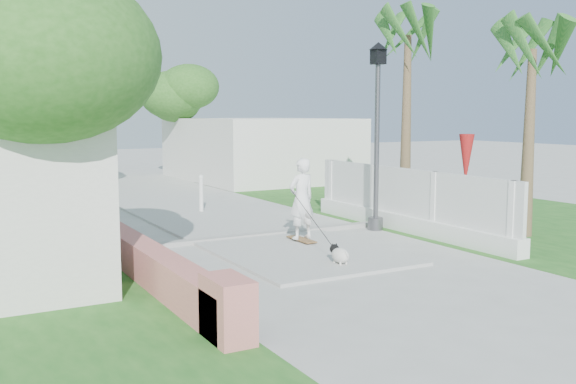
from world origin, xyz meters
TOP-DOWN VIEW (x-y plane):
  - ground at (0.00, 0.00)m, footprint 90.00×90.00m
  - path_strip at (0.00, 20.00)m, footprint 3.20×36.00m
  - curb at (0.00, 6.00)m, footprint 6.50×0.25m
  - grass_right at (7.00, 8.00)m, footprint 8.00×20.00m
  - pink_wall at (-3.30, 3.55)m, footprint 0.45×8.20m
  - lattice_fence at (3.40, 5.00)m, footprint 0.35×7.00m
  - building_right at (6.00, 18.00)m, footprint 6.00×8.00m
  - street_lamp at (2.90, 5.50)m, footprint 0.44×0.44m
  - bollard at (0.20, 10.00)m, footprint 0.14×0.14m
  - patio_umbrella at (4.80, 4.50)m, footprint 0.36×0.36m
  - tree_left_near at (-4.48, 2.98)m, footprint 3.60×3.60m
  - tree_path_left at (-2.98, 15.98)m, footprint 3.40×3.40m
  - tree_path_right at (3.22, 19.98)m, footprint 3.00×3.00m
  - tree_path_far at (-2.78, 25.98)m, footprint 3.20×3.20m
  - palm_far at (4.60, 6.50)m, footprint 1.80×1.80m
  - palm_near at (5.40, 3.20)m, footprint 1.80×1.80m
  - skateboarder at (0.35, 4.52)m, footprint 0.78×2.41m
  - dog at (0.06, 2.80)m, footprint 0.27×0.59m
  - parked_car at (-0.38, 27.88)m, footprint 4.39×2.32m

SIDE VIEW (x-z plane):
  - ground at x=0.00m, z-range 0.00..0.00m
  - grass_right at x=7.00m, z-range 0.00..0.01m
  - path_strip at x=0.00m, z-range 0.00..0.06m
  - curb at x=0.00m, z-range 0.00..0.10m
  - dog at x=0.06m, z-range 0.02..0.42m
  - pink_wall at x=-3.30m, z-range -0.09..0.71m
  - lattice_fence at x=3.40m, z-range -0.21..1.29m
  - bollard at x=0.20m, z-range 0.04..1.13m
  - parked_car at x=-0.38m, z-range 0.00..1.42m
  - skateboarder at x=0.35m, z-range -0.05..1.79m
  - building_right at x=6.00m, z-range 0.00..2.60m
  - patio_umbrella at x=4.80m, z-range 0.54..2.84m
  - street_lamp at x=2.90m, z-range 0.21..4.65m
  - tree_path_right at x=3.22m, z-range 1.10..5.89m
  - tree_path_far at x=-2.78m, z-range 1.23..6.40m
  - tree_path_left at x=-2.98m, z-range 1.21..6.43m
  - tree_left_near at x=-4.48m, z-range 1.18..6.46m
  - palm_near at x=5.40m, z-range 1.60..6.30m
  - palm_far at x=4.60m, z-range 1.83..7.13m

